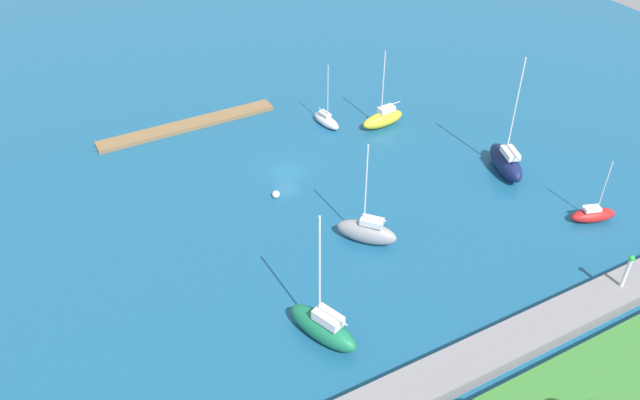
# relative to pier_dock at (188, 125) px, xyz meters

# --- Properties ---
(water) EXTENTS (160.00, 160.00, 0.00)m
(water) POSITION_rel_pier_dock_xyz_m (-6.87, 15.65, -0.28)
(water) COLOR #19567F
(water) RESTS_ON ground
(pier_dock) EXTENTS (23.81, 2.47, 0.55)m
(pier_dock) POSITION_rel_pier_dock_xyz_m (0.00, 0.00, 0.00)
(pier_dock) COLOR olive
(pier_dock) RESTS_ON ground
(breakwater) EXTENTS (64.05, 3.65, 1.38)m
(breakwater) POSITION_rel_pier_dock_xyz_m (-6.87, 48.94, 0.41)
(breakwater) COLOR gray
(breakwater) RESTS_ON ground
(harbor_beacon) EXTENTS (0.56, 0.56, 3.73)m
(harbor_beacon) POSITION_rel_pier_dock_xyz_m (-25.30, 48.94, 3.25)
(harbor_beacon) COLOR silver
(harbor_beacon) RESTS_ON breakwater
(sailboat_white_along_channel) EXTENTS (2.28, 4.98, 8.80)m
(sailboat_white_along_channel) POSITION_rel_pier_dock_xyz_m (-16.35, 8.38, 0.53)
(sailboat_white_along_channel) COLOR white
(sailboat_white_along_channel) RESTS_ON water
(sailboat_yellow_far_north) EXTENTS (6.30, 2.42, 10.74)m
(sailboat_yellow_far_north) POSITION_rel_pier_dock_xyz_m (-22.85, 12.04, 0.88)
(sailboat_yellow_far_north) COLOR yellow
(sailboat_yellow_far_north) RESTS_ON water
(sailboat_navy_lone_south) EXTENTS (4.63, 7.83, 14.56)m
(sailboat_navy_lone_south) POSITION_rel_pier_dock_xyz_m (-29.84, 27.97, 1.22)
(sailboat_navy_lone_south) COLOR #141E4C
(sailboat_navy_lone_south) RESTS_ON water
(sailboat_gray_outer_mooring) EXTENTS (5.78, 6.19, 11.75)m
(sailboat_gray_outer_mooring) POSITION_rel_pier_dock_xyz_m (-8.69, 30.95, 1.06)
(sailboat_gray_outer_mooring) COLOR gray
(sailboat_gray_outer_mooring) RESTS_ON water
(sailboat_green_west_end) EXTENTS (4.77, 7.70, 13.43)m
(sailboat_green_west_end) POSITION_rel_pier_dock_xyz_m (1.44, 40.19, 1.11)
(sailboat_green_west_end) COLOR #19724C
(sailboat_green_west_end) RESTS_ON water
(sailboat_red_east_end) EXTENTS (5.29, 3.22, 7.63)m
(sailboat_red_east_end) POSITION_rel_pier_dock_xyz_m (-31.92, 39.61, 0.55)
(sailboat_red_east_end) COLOR red
(sailboat_red_east_end) RESTS_ON water
(mooring_buoy_white) EXTENTS (0.88, 0.88, 0.88)m
(mooring_buoy_white) POSITION_rel_pier_dock_xyz_m (-3.66, 19.65, 0.16)
(mooring_buoy_white) COLOR white
(mooring_buoy_white) RESTS_ON water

